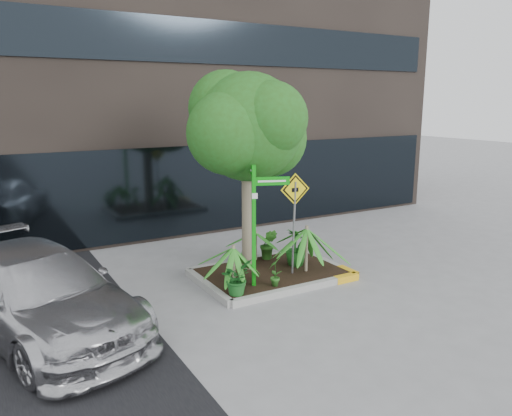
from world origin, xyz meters
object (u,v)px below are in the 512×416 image
tree (248,127)px  cattle_sign (294,207)px  street_sign_post (256,214)px  parked_car (38,293)px

tree → cattle_sign: 2.04m
cattle_sign → tree: bearing=130.9°
cattle_sign → street_sign_post: bearing=-166.6°
tree → parked_car: bearing=-169.2°
parked_car → tree: bearing=-7.1°
street_sign_post → cattle_sign: bearing=28.3°
street_sign_post → cattle_sign: 1.07m
parked_car → cattle_sign: (5.29, -0.03, 0.96)m
parked_car → street_sign_post: bearing=-20.3°
tree → cattle_sign: tree is taller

